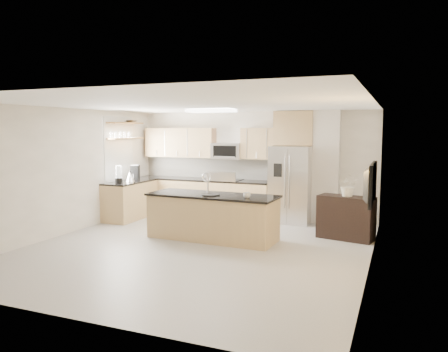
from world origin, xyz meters
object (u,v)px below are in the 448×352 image
at_px(microwave, 227,151).
at_px(coffee_maker, 135,173).
at_px(refrigerator, 291,184).
at_px(bowl, 131,121).
at_px(range, 225,198).
at_px(cup, 247,195).
at_px(television, 365,183).
at_px(island, 213,217).
at_px(kettle, 130,176).
at_px(flower_vase, 349,180).
at_px(blender, 119,175).
at_px(credenza, 346,218).
at_px(platter, 210,195).

bearing_deg(microwave, coffee_maker, -155.97).
distance_m(refrigerator, bowl, 4.23).
bearing_deg(range, cup, -59.86).
bearing_deg(television, coffee_maker, 67.59).
xyz_separation_m(island, kettle, (-2.62, 1.04, 0.59)).
bearing_deg(flower_vase, microwave, 156.03).
bearing_deg(kettle, blender, -97.49).
bearing_deg(microwave, flower_vase, -23.97).
bearing_deg(coffee_maker, flower_vase, -4.79).
distance_m(range, credenza, 3.27).
distance_m(kettle, flower_vase, 5.10).
height_order(island, kettle, island).
bearing_deg(refrigerator, television, -58.96).
bearing_deg(refrigerator, cup, -97.05).
bearing_deg(credenza, island, -145.73).
bearing_deg(refrigerator, flower_vase, -40.21).
height_order(island, credenza, island).
relative_size(range, credenza, 1.06).
height_order(refrigerator, platter, refrigerator).
distance_m(cup, flower_vase, 2.05).
distance_m(kettle, bowl, 1.43).
height_order(coffee_maker, bowl, bowl).
distance_m(island, blender, 2.82).
bearing_deg(blender, coffee_maker, 91.63).
bearing_deg(coffee_maker, kettle, -77.78).
relative_size(range, refrigerator, 0.64).
height_order(platter, kettle, kettle).
bearing_deg(flower_vase, refrigerator, 139.79).
bearing_deg(bowl, television, -22.96).
distance_m(cup, coffee_maker, 3.80).
bearing_deg(flower_vase, range, 157.99).
bearing_deg(island, television, -15.56).
bearing_deg(credenza, kettle, -168.18).
bearing_deg(range, credenza, -21.53).
bearing_deg(microwave, range, -90.00).
relative_size(island, cup, 19.35).
bearing_deg(platter, cup, -5.97).
bearing_deg(coffee_maker, platter, -28.74).
bearing_deg(platter, credenza, 23.88).
xyz_separation_m(refrigerator, coffee_maker, (-3.75, -0.76, 0.20)).
bearing_deg(refrigerator, coffee_maker, -168.50).
xyz_separation_m(refrigerator, island, (-1.07, -2.13, -0.44)).
distance_m(refrigerator, coffee_maker, 3.84).
relative_size(range, kettle, 4.27).
distance_m(microwave, television, 4.79).
distance_m(microwave, blender, 2.70).
xyz_separation_m(kettle, coffee_maker, (-0.07, 0.32, 0.06)).
xyz_separation_m(refrigerator, platter, (-1.07, -2.24, 0.01)).
bearing_deg(bowl, flower_vase, -6.03).
height_order(credenza, coffee_maker, coffee_maker).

